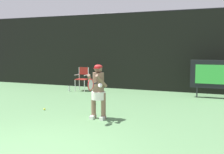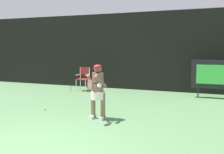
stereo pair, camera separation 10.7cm
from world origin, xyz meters
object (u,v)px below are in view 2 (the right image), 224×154
(scoreboard, at_px, (221,75))
(umpire_chair, at_px, (84,77))
(water_bottle, at_px, (70,88))
(tennis_player, at_px, (98,89))
(tennis_racket, at_px, (90,84))
(tennis_ball_loose, at_px, (45,109))

(scoreboard, height_order, umpire_chair, scoreboard)
(umpire_chair, height_order, water_bottle, umpire_chair)
(tennis_player, bearing_deg, scoreboard, 55.52)
(umpire_chair, xyz_separation_m, tennis_racket, (2.83, -4.86, 0.41))
(scoreboard, distance_m, umpire_chair, 5.92)
(water_bottle, xyz_separation_m, tennis_racket, (3.31, -4.46, 0.91))
(scoreboard, relative_size, tennis_player, 1.45)
(water_bottle, bearing_deg, tennis_player, -50.39)
(tennis_ball_loose, bearing_deg, tennis_player, -9.19)
(scoreboard, distance_m, tennis_player, 5.49)
(scoreboard, bearing_deg, umpire_chair, -178.34)
(umpire_chair, height_order, tennis_player, tennis_player)
(water_bottle, bearing_deg, scoreboard, 5.08)
(umpire_chair, relative_size, water_bottle, 4.08)
(scoreboard, xyz_separation_m, umpire_chair, (-5.90, -0.17, -0.33))
(tennis_racket, xyz_separation_m, tennis_ball_loose, (-2.06, 0.83, -0.99))
(umpire_chair, relative_size, tennis_player, 0.71)
(scoreboard, distance_m, tennis_ball_loose, 6.70)
(scoreboard, distance_m, tennis_racket, 5.90)
(water_bottle, height_order, tennis_racket, tennis_racket)
(tennis_player, distance_m, tennis_racket, 0.54)
(umpire_chair, bearing_deg, water_bottle, -140.49)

